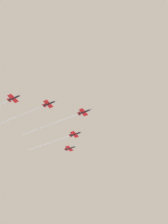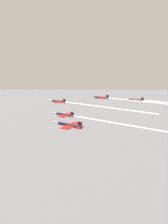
{
  "view_description": "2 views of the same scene",
  "coord_description": "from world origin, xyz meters",
  "px_view_note": "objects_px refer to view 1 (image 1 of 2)",
  "views": [
    {
      "loc": [
        -1.51,
        -139.53,
        1.63
      ],
      "look_at": [
        17.01,
        -8.25,
        120.04
      ],
      "focal_mm": 44.53,
      "sensor_mm": 36.0,
      "label": 1
    },
    {
      "loc": [
        13.41,
        94.32,
        140.55
      ],
      "look_at": [
        4.39,
        -3.73,
        115.31
      ],
      "focal_mm": 32.41,
      "sensor_mm": 36.0,
      "label": 2
    }
  ],
  "objects_px": {
    "jet_starboard_inner": "(31,111)",
    "jet_port_outer": "(70,148)",
    "jet_lead": "(63,120)",
    "jet_port_inner": "(60,139)"
  },
  "relations": [
    {
      "from": "jet_starboard_inner",
      "to": "jet_port_outer",
      "type": "distance_m",
      "value": 48.95
    },
    {
      "from": "jet_lead",
      "to": "jet_port_outer",
      "type": "relative_size",
      "value": 4.72
    },
    {
      "from": "jet_starboard_inner",
      "to": "jet_port_outer",
      "type": "height_order",
      "value": "jet_port_outer"
    },
    {
      "from": "jet_lead",
      "to": "jet_port_inner",
      "type": "relative_size",
      "value": 1.17
    },
    {
      "from": "jet_lead",
      "to": "jet_port_inner",
      "type": "distance_m",
      "value": 20.57
    },
    {
      "from": "jet_starboard_inner",
      "to": "jet_lead",
      "type": "bearing_deg",
      "value": 138.76
    },
    {
      "from": "jet_starboard_inner",
      "to": "jet_port_outer",
      "type": "relative_size",
      "value": 4.38
    },
    {
      "from": "jet_port_outer",
      "to": "jet_port_inner",
      "type": "bearing_deg",
      "value": 4.95
    },
    {
      "from": "jet_lead",
      "to": "jet_starboard_inner",
      "type": "bearing_deg",
      "value": -41.24
    },
    {
      "from": "jet_port_outer",
      "to": "jet_lead",
      "type": "bearing_deg",
      "value": 23.06
    }
  ]
}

